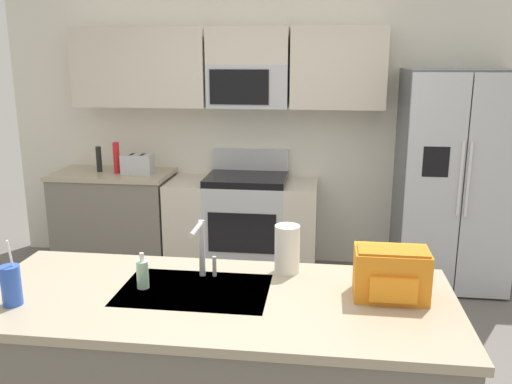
{
  "coord_description": "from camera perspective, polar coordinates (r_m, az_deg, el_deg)",
  "views": [
    {
      "loc": [
        0.45,
        -2.91,
        1.93
      ],
      "look_at": [
        -0.01,
        0.6,
        1.05
      ],
      "focal_mm": 37.71,
      "sensor_mm": 36.0,
      "label": 1
    }
  ],
  "objects": [
    {
      "name": "island_counter",
      "position": [
        2.67,
        -4.35,
        -19.6
      ],
      "size": [
        2.15,
        0.89,
        0.9
      ],
      "color": "slate",
      "rests_on": "ground"
    },
    {
      "name": "paper_towel_roll",
      "position": [
        2.66,
        3.32,
        -6.05
      ],
      "size": [
        0.12,
        0.12,
        0.24
      ],
      "primitive_type": "cylinder",
      "color": "white",
      "rests_on": "island_counter"
    },
    {
      "name": "refrigerator",
      "position": [
        4.87,
        20.14,
        1.19
      ],
      "size": [
        0.9,
        0.76,
        1.85
      ],
      "color": "#4C4F54",
      "rests_on": "ground"
    },
    {
      "name": "toaster",
      "position": [
        5.05,
        -12.45,
        2.91
      ],
      "size": [
        0.28,
        0.16,
        0.18
      ],
      "color": "#B7BABF",
      "rests_on": "back_counter"
    },
    {
      "name": "pepper_mill",
      "position": [
        5.23,
        -16.33,
        3.36
      ],
      "size": [
        0.05,
        0.05,
        0.24
      ],
      "primitive_type": "cylinder",
      "color": "black",
      "rests_on": "back_counter"
    },
    {
      "name": "soap_dispenser",
      "position": [
        2.55,
        -11.94,
        -8.49
      ],
      "size": [
        0.06,
        0.06,
        0.17
      ],
      "color": "#A5D8B2",
      "rests_on": "island_counter"
    },
    {
      "name": "back_counter",
      "position": [
        5.31,
        -14.68,
        -2.66
      ],
      "size": [
        1.09,
        0.63,
        0.9
      ],
      "color": "slate",
      "rests_on": "ground"
    },
    {
      "name": "drink_cup_blue",
      "position": [
        2.55,
        -24.54,
        -8.98
      ],
      "size": [
        0.08,
        0.08,
        0.3
      ],
      "color": "blue",
      "rests_on": "island_counter"
    },
    {
      "name": "backpack",
      "position": [
        2.46,
        14.14,
        -8.29
      ],
      "size": [
        0.32,
        0.22,
        0.23
      ],
      "color": "orange",
      "rests_on": "island_counter"
    },
    {
      "name": "sink_faucet",
      "position": [
        2.58,
        -5.78,
        -5.59
      ],
      "size": [
        0.09,
        0.21,
        0.28
      ],
      "color": "#B7BABF",
      "rests_on": "island_counter"
    },
    {
      "name": "kitchen_wall_unit",
      "position": [
        5.05,
        0.66,
        8.77
      ],
      "size": [
        5.2,
        0.43,
        2.6
      ],
      "color": "silver",
      "rests_on": "ground"
    },
    {
      "name": "bottle_red",
      "position": [
        5.11,
        -14.58,
        3.53
      ],
      "size": [
        0.06,
        0.06,
        0.29
      ],
      "primitive_type": "cylinder",
      "color": "red",
      "rests_on": "back_counter"
    },
    {
      "name": "range_oven",
      "position": [
        4.99,
        -1.41,
        -3.36
      ],
      "size": [
        1.36,
        0.61,
        1.1
      ],
      "color": "#B7BABF",
      "rests_on": "ground"
    },
    {
      "name": "ground_plane",
      "position": [
        3.52,
        -1.18,
        -19.3
      ],
      "size": [
        9.0,
        9.0,
        0.0
      ],
      "primitive_type": "plane",
      "color": "#66605B",
      "rests_on": "ground"
    }
  ]
}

